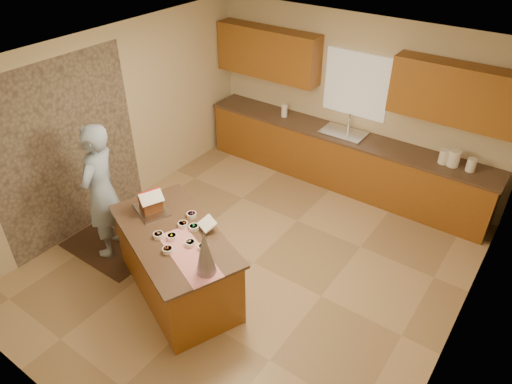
# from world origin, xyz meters

# --- Properties ---
(floor) EXTENTS (5.50, 5.50, 0.00)m
(floor) POSITION_xyz_m (0.00, 0.00, 0.00)
(floor) COLOR tan
(floor) RESTS_ON ground
(ceiling) EXTENTS (5.50, 5.50, 0.00)m
(ceiling) POSITION_xyz_m (0.00, 0.00, 2.70)
(ceiling) COLOR silver
(ceiling) RESTS_ON floor
(wall_back) EXTENTS (5.50, 5.50, 0.00)m
(wall_back) POSITION_xyz_m (0.00, 2.75, 1.35)
(wall_back) COLOR beige
(wall_back) RESTS_ON floor
(wall_front) EXTENTS (5.50, 5.50, 0.00)m
(wall_front) POSITION_xyz_m (0.00, -2.75, 1.35)
(wall_front) COLOR beige
(wall_front) RESTS_ON floor
(wall_left) EXTENTS (5.50, 5.50, 0.00)m
(wall_left) POSITION_xyz_m (-2.50, 0.00, 1.35)
(wall_left) COLOR beige
(wall_left) RESTS_ON floor
(wall_right) EXTENTS (5.50, 5.50, 0.00)m
(wall_right) POSITION_xyz_m (2.50, 0.00, 1.35)
(wall_right) COLOR beige
(wall_right) RESTS_ON floor
(stone_accent) EXTENTS (0.00, 2.50, 2.50)m
(stone_accent) POSITION_xyz_m (-2.48, -0.80, 1.25)
(stone_accent) COLOR gray
(stone_accent) RESTS_ON wall_left
(window_curtain) EXTENTS (1.05, 0.03, 1.00)m
(window_curtain) POSITION_xyz_m (0.00, 2.72, 1.65)
(window_curtain) COLOR white
(window_curtain) RESTS_ON wall_back
(back_counter_base) EXTENTS (4.80, 0.60, 0.88)m
(back_counter_base) POSITION_xyz_m (0.00, 2.45, 0.44)
(back_counter_base) COLOR brown
(back_counter_base) RESTS_ON floor
(back_counter_top) EXTENTS (4.85, 0.63, 0.04)m
(back_counter_top) POSITION_xyz_m (0.00, 2.45, 0.90)
(back_counter_top) COLOR brown
(back_counter_top) RESTS_ON back_counter_base
(upper_cabinet_left) EXTENTS (1.85, 0.35, 0.80)m
(upper_cabinet_left) POSITION_xyz_m (-1.55, 2.57, 1.90)
(upper_cabinet_left) COLOR #9C6B21
(upper_cabinet_left) RESTS_ON wall_back
(upper_cabinet_right) EXTENTS (1.85, 0.35, 0.80)m
(upper_cabinet_right) POSITION_xyz_m (1.55, 2.57, 1.90)
(upper_cabinet_right) COLOR #9C6B21
(upper_cabinet_right) RESTS_ON wall_back
(sink) EXTENTS (0.70, 0.45, 0.12)m
(sink) POSITION_xyz_m (0.00, 2.45, 0.89)
(sink) COLOR silver
(sink) RESTS_ON back_counter_top
(faucet) EXTENTS (0.03, 0.03, 0.28)m
(faucet) POSITION_xyz_m (0.00, 2.63, 1.06)
(faucet) COLOR silver
(faucet) RESTS_ON back_counter_top
(island_base) EXTENTS (1.97, 1.51, 0.86)m
(island_base) POSITION_xyz_m (-0.47, -0.93, 0.43)
(island_base) COLOR brown
(island_base) RESTS_ON floor
(island_top) EXTENTS (2.08, 1.61, 0.04)m
(island_top) POSITION_xyz_m (-0.47, -0.93, 0.88)
(island_top) COLOR brown
(island_top) RESTS_ON island_base
(table_runner) EXTENTS (1.04, 0.71, 0.01)m
(table_runner) POSITION_xyz_m (-0.06, -1.10, 0.91)
(table_runner) COLOR red
(table_runner) RESTS_ON island_top
(baking_tray) EXTENTS (0.55, 0.48, 0.02)m
(baking_tray) POSITION_xyz_m (-0.98, -0.76, 0.92)
(baking_tray) COLOR silver
(baking_tray) RESTS_ON island_top
(cookbook) EXTENTS (0.26, 0.24, 0.09)m
(cookbook) POSITION_xyz_m (-0.19, -0.64, 0.99)
(cookbook) COLOR white
(cookbook) RESTS_ON island_top
(tinsel_tree) EXTENTS (0.28, 0.28, 0.54)m
(tinsel_tree) POSITION_xyz_m (0.26, -1.18, 1.17)
(tinsel_tree) COLOR #A8A8B4
(tinsel_tree) RESTS_ON island_top
(rug) EXTENTS (1.27, 0.83, 0.01)m
(rug) POSITION_xyz_m (-1.81, -0.89, 0.01)
(rug) COLOR black
(rug) RESTS_ON floor
(boy) EXTENTS (0.67, 0.80, 1.88)m
(boy) POSITION_xyz_m (-1.76, -0.89, 0.95)
(boy) COLOR #8FA8CC
(boy) RESTS_ON rug
(canister_a) EXTENTS (0.15, 0.15, 0.20)m
(canister_a) POSITION_xyz_m (1.57, 2.45, 1.02)
(canister_a) COLOR white
(canister_a) RESTS_ON back_counter_top
(canister_b) EXTENTS (0.17, 0.17, 0.24)m
(canister_b) POSITION_xyz_m (1.70, 2.45, 1.04)
(canister_b) COLOR white
(canister_b) RESTS_ON back_counter_top
(canister_c) EXTENTS (0.13, 0.13, 0.18)m
(canister_c) POSITION_xyz_m (1.94, 2.45, 1.01)
(canister_c) COLOR white
(canister_c) RESTS_ON back_counter_top
(paper_towel) EXTENTS (0.10, 0.10, 0.22)m
(paper_towel) POSITION_xyz_m (-1.11, 2.45, 1.03)
(paper_towel) COLOR white
(paper_towel) RESTS_ON back_counter_top
(gingerbread_house) EXTENTS (0.35, 0.36, 0.28)m
(gingerbread_house) POSITION_xyz_m (-0.98, -0.76, 1.03)
(gingerbread_house) COLOR brown
(gingerbread_house) RESTS_ON baking_tray
(candy_bowls) EXTENTS (0.67, 0.74, 0.05)m
(candy_bowls) POSITION_xyz_m (-0.34, -0.91, 0.93)
(candy_bowls) COLOR #953170
(candy_bowls) RESTS_ON island_top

